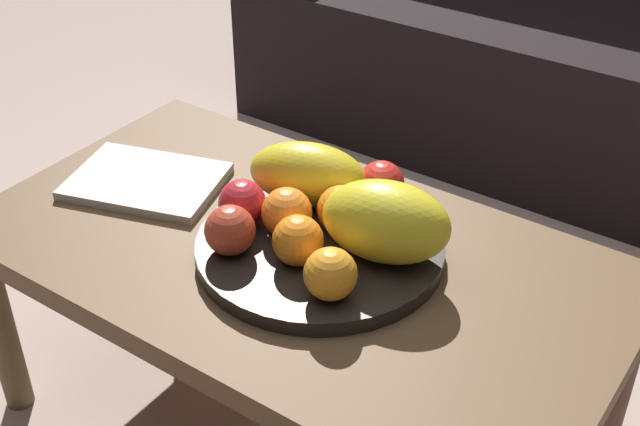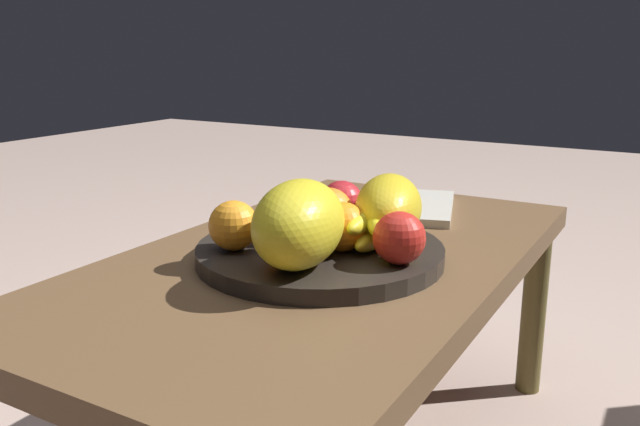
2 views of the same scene
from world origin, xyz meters
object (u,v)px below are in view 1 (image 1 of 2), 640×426
at_px(fruit_bowl, 320,247).
at_px(orange_back, 341,209).
at_px(couch, 575,36).
at_px(orange_front, 288,212).
at_px(apple_right, 230,230).
at_px(apple_left, 242,203).
at_px(apple_front, 381,184).
at_px(orange_left, 298,240).
at_px(magazine, 146,181).
at_px(banana_bunch, 329,195).
at_px(coffee_table, 295,274).
at_px(orange_right, 330,274).
at_px(melon_large_front, 386,222).
at_px(melon_smaller_beside, 307,174).

bearing_deg(fruit_bowl, orange_back, 78.06).
distance_m(couch, fruit_bowl, 1.29).
relative_size(orange_front, apple_right, 1.02).
xyz_separation_m(orange_front, apple_left, (-0.07, -0.02, -0.00)).
xyz_separation_m(orange_back, apple_front, (0.01, 0.10, 0.00)).
relative_size(orange_left, apple_right, 0.99).
bearing_deg(magazine, banana_bunch, -3.40).
xyz_separation_m(fruit_bowl, orange_front, (-0.05, -0.01, 0.05)).
xyz_separation_m(coffee_table, orange_front, (-0.01, 0.00, 0.11)).
bearing_deg(couch, coffee_table, -88.70).
bearing_deg(apple_right, orange_right, -0.43).
height_order(melon_large_front, orange_left, melon_large_front).
relative_size(melon_smaller_beside, magazine, 0.75).
relative_size(coffee_table, apple_front, 13.57).
height_order(couch, apple_front, couch).
relative_size(apple_left, apple_right, 0.98).
relative_size(orange_right, apple_left, 1.01).
xyz_separation_m(apple_front, apple_left, (-0.15, -0.17, -0.00)).
height_order(coffee_table, apple_right, apple_right).
height_order(orange_left, orange_back, orange_left).
bearing_deg(banana_bunch, fruit_bowl, -65.04).
bearing_deg(orange_right, couch, 96.32).
bearing_deg(magazine, fruit_bowl, -16.04).
bearing_deg(coffee_table, apple_front, 68.42).
height_order(melon_large_front, magazine, melon_large_front).
distance_m(coffee_table, magazine, 0.32).
distance_m(melon_smaller_beside, orange_left, 0.16).
distance_m(orange_right, orange_back, 0.16).
distance_m(couch, magazine, 1.33).
distance_m(apple_front, apple_left, 0.22).
bearing_deg(orange_left, apple_right, -159.35).
relative_size(fruit_bowl, apple_front, 5.08).
bearing_deg(coffee_table, apple_left, -169.32).
bearing_deg(magazine, orange_front, -17.90).
distance_m(couch, melon_smaller_beside, 1.22).
xyz_separation_m(fruit_bowl, apple_front, (0.02, 0.14, 0.05)).
distance_m(melon_large_front, orange_front, 0.16).
height_order(banana_bunch, magazine, banana_bunch).
bearing_deg(orange_front, couch, 90.75).
bearing_deg(orange_back, apple_left, -151.55).
xyz_separation_m(melon_smaller_beside, apple_front, (0.10, 0.06, -0.01)).
relative_size(melon_large_front, orange_front, 2.45).
distance_m(fruit_bowl, apple_front, 0.15).
xyz_separation_m(fruit_bowl, melon_smaller_beside, (-0.08, 0.08, 0.06)).
height_order(coffee_table, fruit_bowl, fruit_bowl).
distance_m(apple_front, banana_bunch, 0.09).
height_order(couch, orange_left, couch).
xyz_separation_m(fruit_bowl, banana_bunch, (-0.03, 0.07, 0.04)).
bearing_deg(magazine, melon_smaller_beside, -0.26).
relative_size(orange_right, banana_bunch, 0.46).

